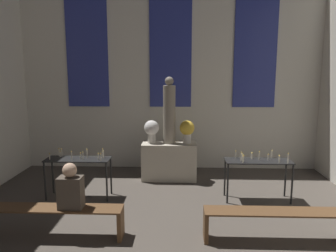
{
  "coord_description": "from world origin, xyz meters",
  "views": [
    {
      "loc": [
        0.25,
        1.3,
        2.54
      ],
      "look_at": [
        0.0,
        7.98,
        1.4
      ],
      "focal_mm": 35.0,
      "sensor_mm": 36.0,
      "label": 1
    }
  ],
  "objects_px": {
    "flower_vase_left": "(152,129)",
    "candle_rack_left": "(78,164)",
    "altar": "(169,161)",
    "pew_back_right": "(276,219)",
    "candle_rack_right": "(258,166)",
    "pew_back_left": "(53,215)",
    "person_seated": "(71,188)",
    "statue": "(169,112)",
    "flower_vase_right": "(187,130)"
  },
  "relations": [
    {
      "from": "candle_rack_left",
      "to": "candle_rack_right",
      "type": "xyz_separation_m",
      "value": [
        3.56,
        -0.0,
        -0.0
      ]
    },
    {
      "from": "flower_vase_right",
      "to": "pew_back_left",
      "type": "xyz_separation_m",
      "value": [
        -2.11,
        -2.84,
        -0.83
      ]
    },
    {
      "from": "candle_rack_left",
      "to": "pew_back_left",
      "type": "relative_size",
      "value": 0.59
    },
    {
      "from": "altar",
      "to": "person_seated",
      "type": "bearing_deg",
      "value": -116.18
    },
    {
      "from": "candle_rack_right",
      "to": "person_seated",
      "type": "xyz_separation_m",
      "value": [
        -3.18,
        -1.6,
        0.09
      ]
    },
    {
      "from": "flower_vase_right",
      "to": "pew_back_left",
      "type": "distance_m",
      "value": 3.63
    },
    {
      "from": "flower_vase_left",
      "to": "candle_rack_right",
      "type": "height_order",
      "value": "flower_vase_left"
    },
    {
      "from": "candle_rack_right",
      "to": "pew_back_left",
      "type": "distance_m",
      "value": 3.85
    },
    {
      "from": "pew_back_right",
      "to": "person_seated",
      "type": "bearing_deg",
      "value": -180.0
    },
    {
      "from": "flower_vase_left",
      "to": "candle_rack_left",
      "type": "bearing_deg",
      "value": -137.93
    },
    {
      "from": "flower_vase_left",
      "to": "candle_rack_left",
      "type": "xyz_separation_m",
      "value": [
        -1.37,
        -1.23,
        -0.48
      ]
    },
    {
      "from": "candle_rack_right",
      "to": "flower_vase_left",
      "type": "bearing_deg",
      "value": 150.65
    },
    {
      "from": "pew_back_right",
      "to": "flower_vase_left",
      "type": "bearing_deg",
      "value": 126.62
    },
    {
      "from": "altar",
      "to": "flower_vase_left",
      "type": "xyz_separation_m",
      "value": [
        -0.41,
        0.0,
        0.75
      ]
    },
    {
      "from": "candle_rack_left",
      "to": "pew_back_left",
      "type": "xyz_separation_m",
      "value": [
        0.08,
        -1.6,
        -0.35
      ]
    },
    {
      "from": "pew_back_left",
      "to": "person_seated",
      "type": "xyz_separation_m",
      "value": [
        0.3,
        -0.0,
        0.44
      ]
    },
    {
      "from": "altar",
      "to": "flower_vase_left",
      "type": "relative_size",
      "value": 2.39
    },
    {
      "from": "flower_vase_left",
      "to": "candle_rack_right",
      "type": "relative_size",
      "value": 0.42
    },
    {
      "from": "altar",
      "to": "flower_vase_left",
      "type": "bearing_deg",
      "value": 180.0
    },
    {
      "from": "pew_back_right",
      "to": "pew_back_left",
      "type": "bearing_deg",
      "value": 180.0
    },
    {
      "from": "candle_rack_right",
      "to": "pew_back_right",
      "type": "distance_m",
      "value": 1.64
    },
    {
      "from": "statue",
      "to": "candle_rack_right",
      "type": "bearing_deg",
      "value": -34.7
    },
    {
      "from": "flower_vase_left",
      "to": "flower_vase_right",
      "type": "relative_size",
      "value": 1.0
    },
    {
      "from": "statue",
      "to": "flower_vase_left",
      "type": "xyz_separation_m",
      "value": [
        -0.41,
        0.0,
        -0.4
      ]
    },
    {
      "from": "candle_rack_right",
      "to": "person_seated",
      "type": "height_order",
      "value": "person_seated"
    },
    {
      "from": "altar",
      "to": "candle_rack_left",
      "type": "distance_m",
      "value": 2.18
    },
    {
      "from": "candle_rack_left",
      "to": "pew_back_left",
      "type": "bearing_deg",
      "value": -87.05
    },
    {
      "from": "flower_vase_right",
      "to": "pew_back_right",
      "type": "distance_m",
      "value": 3.22
    },
    {
      "from": "statue",
      "to": "pew_back_left",
      "type": "xyz_separation_m",
      "value": [
        -1.7,
        -2.84,
        -1.23
      ]
    },
    {
      "from": "statue",
      "to": "person_seated",
      "type": "relative_size",
      "value": 2.19
    },
    {
      "from": "flower_vase_left",
      "to": "candle_rack_left",
      "type": "relative_size",
      "value": 0.42
    },
    {
      "from": "altar",
      "to": "candle_rack_right",
      "type": "height_order",
      "value": "candle_rack_right"
    },
    {
      "from": "altar",
      "to": "pew_back_left",
      "type": "height_order",
      "value": "altar"
    },
    {
      "from": "flower_vase_left",
      "to": "pew_back_left",
      "type": "distance_m",
      "value": 3.22
    },
    {
      "from": "altar",
      "to": "flower_vase_right",
      "type": "bearing_deg",
      "value": 0.0
    },
    {
      "from": "pew_back_left",
      "to": "altar",
      "type": "bearing_deg",
      "value": 59.13
    },
    {
      "from": "flower_vase_left",
      "to": "candle_rack_left",
      "type": "height_order",
      "value": "flower_vase_left"
    },
    {
      "from": "flower_vase_left",
      "to": "pew_back_right",
      "type": "relative_size",
      "value": 0.25
    },
    {
      "from": "candle_rack_left",
      "to": "candle_rack_right",
      "type": "relative_size",
      "value": 1.0
    },
    {
      "from": "altar",
      "to": "candle_rack_left",
      "type": "xyz_separation_m",
      "value": [
        -1.78,
        -1.23,
        0.27
      ]
    },
    {
      "from": "altar",
      "to": "pew_back_right",
      "type": "xyz_separation_m",
      "value": [
        1.7,
        -2.84,
        -0.08
      ]
    },
    {
      "from": "candle_rack_right",
      "to": "pew_back_right",
      "type": "height_order",
      "value": "candle_rack_right"
    },
    {
      "from": "pew_back_right",
      "to": "flower_vase_right",
      "type": "bearing_deg",
      "value": 114.34
    },
    {
      "from": "candle_rack_right",
      "to": "pew_back_right",
      "type": "relative_size",
      "value": 0.59
    },
    {
      "from": "altar",
      "to": "flower_vase_left",
      "type": "height_order",
      "value": "flower_vase_left"
    },
    {
      "from": "candle_rack_right",
      "to": "altar",
      "type": "bearing_deg",
      "value": 145.3
    },
    {
      "from": "flower_vase_left",
      "to": "flower_vase_right",
      "type": "bearing_deg",
      "value": 0.0
    },
    {
      "from": "statue",
      "to": "pew_back_left",
      "type": "relative_size",
      "value": 0.71
    },
    {
      "from": "pew_back_right",
      "to": "person_seated",
      "type": "relative_size",
      "value": 3.07
    },
    {
      "from": "flower_vase_right",
      "to": "person_seated",
      "type": "xyz_separation_m",
      "value": [
        -1.81,
        -2.84,
        -0.4
      ]
    }
  ]
}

